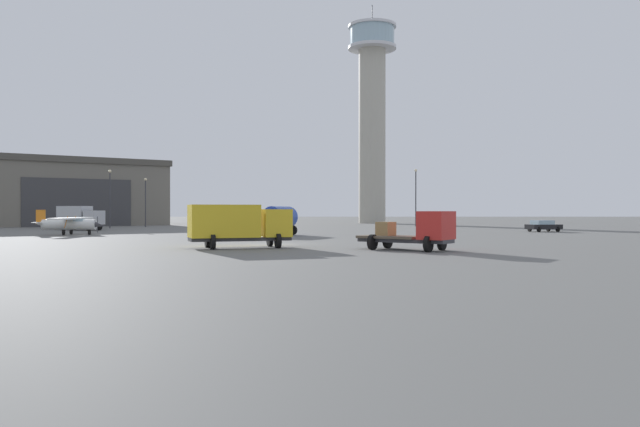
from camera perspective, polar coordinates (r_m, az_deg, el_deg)
ground_plane at (r=46.87m, az=-4.47°, el=-2.84°), size 400.00×400.00×0.00m
control_tower at (r=124.41m, az=4.69°, el=9.61°), size 9.47×9.47×43.14m
hangar at (r=116.24m, az=-22.73°, el=1.76°), size 38.58×36.62×11.11m
airplane_white at (r=69.59m, az=-22.30°, el=-0.83°), size 6.93×8.81×2.62m
truck_box_yellow at (r=42.34m, az=-7.68°, el=-0.92°), size 7.19×4.56×2.94m
truck_fuel_tanker_blue at (r=63.09m, az=-4.18°, el=-0.53°), size 4.46×6.12×2.97m
truck_box_silver at (r=84.75m, az=-21.38°, el=-0.30°), size 6.02×4.14×3.10m
truck_flatbed_red at (r=39.83m, az=8.94°, el=-1.64°), size 6.26×5.33×2.51m
car_black at (r=78.35m, az=19.74°, el=-1.05°), size 4.40×3.11×1.37m
light_post_west at (r=98.63m, az=-15.91°, el=1.45°), size 0.44×0.44×7.52m
light_post_east at (r=93.79m, az=-18.91°, el=1.79°), size 0.44×0.44×8.40m
light_post_north at (r=100.19m, az=8.68°, el=1.94°), size 0.44×0.44×9.18m
traffic_cone_near_left at (r=53.89m, az=-4.66°, el=-2.14°), size 0.36×0.36×0.54m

